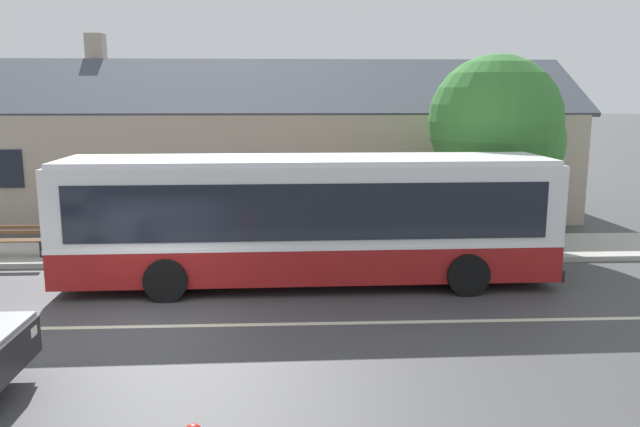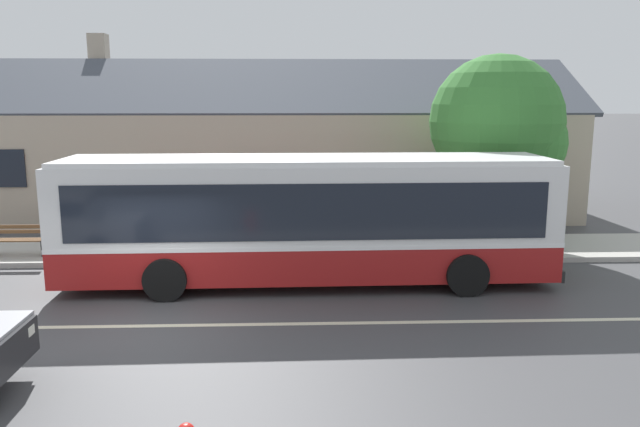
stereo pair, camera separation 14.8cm
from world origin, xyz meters
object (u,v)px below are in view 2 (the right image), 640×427
(bench_by_building, at_px, (17,241))
(bench_down_street, at_px, (166,235))
(transit_bus, at_px, (308,216))
(street_tree_primary, at_px, (502,127))

(bench_by_building, bearing_deg, bench_down_street, 9.74)
(bench_by_building, xyz_separation_m, bench_down_street, (4.03, 0.69, -0.02))
(bench_by_building, distance_m, bench_down_street, 4.09)
(transit_bus, xyz_separation_m, street_tree_primary, (5.97, 3.72, 2.00))
(street_tree_primary, bearing_deg, bench_down_street, -176.47)
(bench_down_street, xyz_separation_m, street_tree_primary, (10.13, 0.62, 3.13))
(transit_bus, xyz_separation_m, bench_down_street, (-4.16, 3.09, -1.14))
(bench_by_building, relative_size, street_tree_primary, 0.31)
(bench_by_building, bearing_deg, transit_bus, -16.34)
(bench_by_building, xyz_separation_m, street_tree_primary, (14.16, 1.32, 3.12))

